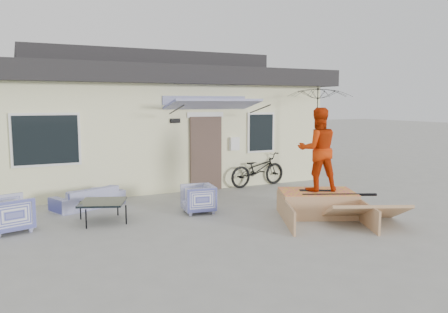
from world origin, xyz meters
name	(u,v)px	position (x,y,z in m)	size (l,w,h in m)	color
ground	(251,237)	(0.00, 0.00, 0.00)	(90.00, 90.00, 0.00)	gray
house	(138,119)	(0.00, 7.99, 1.94)	(10.80, 8.49, 4.10)	#EEECB0
loveseat	(88,194)	(-2.38, 3.71, 0.33)	(1.69, 0.50, 0.66)	#42469C
armchair_left	(10,212)	(-4.05, 2.32, 0.39)	(0.75, 0.70, 0.77)	#42469C
armchair_right	(198,197)	(-0.19, 2.14, 0.35)	(0.69, 0.64, 0.71)	#42469C
coffee_table	(103,211)	(-2.30, 2.27, 0.22)	(0.89, 0.89, 0.44)	black
bicycle	(258,166)	(2.65, 4.37, 0.62)	(0.67, 1.92, 1.23)	black
patio_umbrella	(318,128)	(4.08, 3.36, 1.75)	(2.30, 2.21, 2.20)	black
skate_ramp	(317,203)	(2.11, 0.78, 0.27)	(1.60, 2.13, 0.53)	tan
skateboard	(317,190)	(2.13, 0.83, 0.56)	(0.76, 0.19, 0.05)	black
skater	(318,148)	(2.13, 0.83, 1.50)	(0.90, 0.69, 1.83)	red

